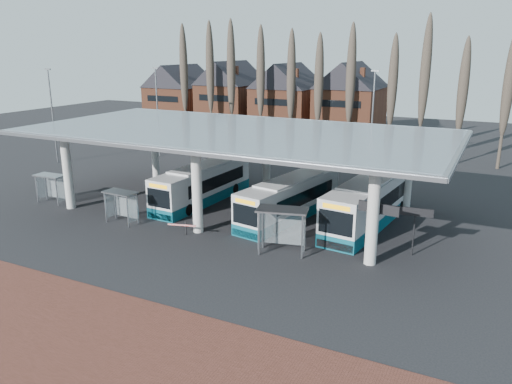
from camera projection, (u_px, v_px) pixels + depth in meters
The scene contains 17 objects.
ground at pixel (177, 244), 32.49m from camera, with size 140.00×140.00×0.00m, color black.
brick_strip at pixel (21, 334), 22.17m from camera, with size 70.00×10.00×0.03m, color brown.
station_canopy at pixel (236, 138), 37.78m from camera, with size 32.00×16.00×6.34m.
poplar_row at pixel (338, 79), 58.42m from camera, with size 45.10×1.10×14.50m.
townhouse_row at pixel (259, 92), 75.41m from camera, with size 36.80×10.30×12.25m.
lamp_post_a at pixel (157, 110), 57.63m from camera, with size 0.80×0.16×10.17m.
lamp_post_b at pixel (372, 119), 50.78m from camera, with size 0.80×0.16×10.17m.
lamp_post_d at pixel (53, 114), 54.19m from camera, with size 0.80×0.16×10.17m.
bus_1 at pixel (203, 184), 41.13m from camera, with size 2.90×11.26×3.10m.
bus_2 at pixel (290, 199), 37.19m from camera, with size 4.16×11.20×3.05m.
bus_3 at pixel (370, 202), 35.85m from camera, with size 3.84×12.42×3.39m.
shelter_0 at pixel (52, 182), 40.81m from camera, with size 2.59×1.40×2.35m.
shelter_1 at pixel (122, 200), 36.06m from camera, with size 2.58×1.38×2.34m.
shelter_2 at pixel (283, 220), 30.61m from camera, with size 3.38×2.25×2.87m.
info_sign_0 at pixel (378, 213), 28.88m from camera, with size 2.45×0.48×3.66m.
info_sign_1 at pixel (415, 216), 29.97m from camera, with size 2.05×0.35×3.06m.
barrier at pixel (183, 226), 33.51m from camera, with size 1.93×0.78×0.99m.
Camera 1 is at (18.10, -24.80, 12.26)m, focal length 35.00 mm.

